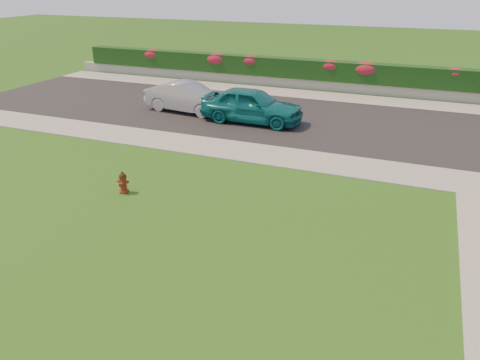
% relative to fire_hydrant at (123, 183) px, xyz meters
% --- Properties ---
extents(ground, '(120.00, 120.00, 0.00)m').
position_rel_fire_hydrant_xyz_m(ground, '(3.57, -4.23, -0.33)').
color(ground, black).
rests_on(ground, ground).
extents(street_far, '(26.00, 8.00, 0.04)m').
position_rel_fire_hydrant_xyz_m(street_far, '(-1.43, 9.77, -0.31)').
color(street_far, black).
rests_on(street_far, ground).
extents(sidewalk_far, '(24.00, 2.00, 0.04)m').
position_rel_fire_hydrant_xyz_m(sidewalk_far, '(-2.43, 4.77, -0.31)').
color(sidewalk_far, gray).
rests_on(sidewalk_far, ground).
extents(sidewalk_beyond, '(34.00, 2.00, 0.04)m').
position_rel_fire_hydrant_xyz_m(sidewalk_beyond, '(2.57, 14.77, -0.31)').
color(sidewalk_beyond, gray).
rests_on(sidewalk_beyond, ground).
extents(retaining_wall, '(34.00, 0.40, 0.60)m').
position_rel_fire_hydrant_xyz_m(retaining_wall, '(2.57, 16.27, -0.03)').
color(retaining_wall, gray).
rests_on(retaining_wall, ground).
extents(hedge, '(32.00, 0.90, 1.10)m').
position_rel_fire_hydrant_xyz_m(hedge, '(2.57, 16.37, 0.82)').
color(hedge, black).
rests_on(hedge, retaining_wall).
extents(fire_hydrant, '(0.36, 0.34, 0.70)m').
position_rel_fire_hydrant_xyz_m(fire_hydrant, '(0.00, 0.00, 0.00)').
color(fire_hydrant, '#4F1B0C').
rests_on(fire_hydrant, ground).
extents(sedan_teal, '(4.62, 1.90, 1.57)m').
position_rel_fire_hydrant_xyz_m(sedan_teal, '(1.05, 8.50, 0.49)').
color(sedan_teal, '#0D6266').
rests_on(sedan_teal, street_far).
extents(sedan_silver, '(4.44, 2.00, 1.41)m').
position_rel_fire_hydrant_xyz_m(sedan_silver, '(-2.47, 9.00, 0.41)').
color(sedan_silver, '#A1A4A9').
rests_on(sedan_silver, street_far).
extents(flower_clump_a, '(1.37, 0.88, 0.69)m').
position_rel_fire_hydrant_xyz_m(flower_clump_a, '(-8.86, 16.27, 1.10)').
color(flower_clump_a, '#A91D34').
rests_on(flower_clump_a, hedge).
extents(flower_clump_b, '(1.51, 0.97, 0.75)m').
position_rel_fire_hydrant_xyz_m(flower_clump_b, '(-4.21, 16.27, 1.07)').
color(flower_clump_b, '#A91D34').
rests_on(flower_clump_b, hedge).
extents(flower_clump_c, '(1.32, 0.85, 0.66)m').
position_rel_fire_hydrant_xyz_m(flower_clump_c, '(-1.91, 16.27, 1.10)').
color(flower_clump_c, '#A91D34').
rests_on(flower_clump_c, hedge).
extents(flower_clump_d, '(1.31, 0.84, 0.65)m').
position_rel_fire_hydrant_xyz_m(flower_clump_d, '(2.94, 16.27, 1.11)').
color(flower_clump_d, '#A91D34').
rests_on(flower_clump_d, hedge).
extents(flower_clump_e, '(1.53, 0.98, 0.76)m').
position_rel_fire_hydrant_xyz_m(flower_clump_e, '(4.95, 16.27, 1.06)').
color(flower_clump_e, '#A91D34').
rests_on(flower_clump_e, hedge).
extents(flower_clump_f, '(1.15, 0.74, 0.58)m').
position_rel_fire_hydrant_xyz_m(flower_clump_f, '(9.51, 16.27, 1.14)').
color(flower_clump_f, '#A91D34').
rests_on(flower_clump_f, hedge).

